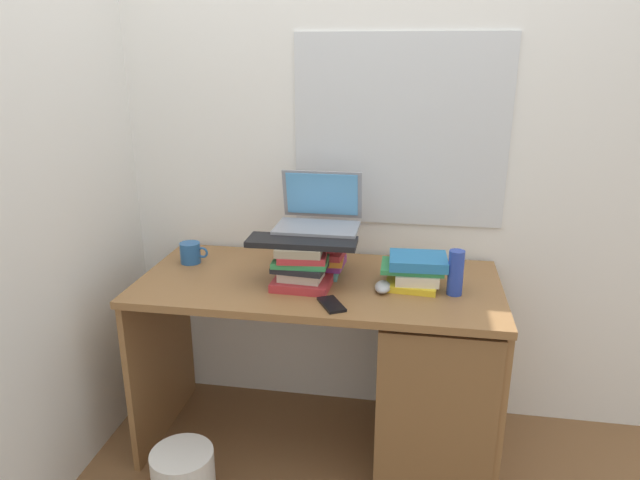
% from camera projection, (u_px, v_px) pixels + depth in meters
% --- Properties ---
extents(ground_plane, '(6.00, 6.00, 0.00)m').
position_uv_depth(ground_plane, '(319.00, 442.00, 2.56)').
color(ground_plane, brown).
extents(wall_back, '(6.00, 0.06, 2.60)m').
position_uv_depth(wall_back, '(334.00, 135.00, 2.51)').
color(wall_back, white).
rests_on(wall_back, ground).
extents(wall_left, '(0.05, 6.00, 2.60)m').
position_uv_depth(wall_left, '(83.00, 143.00, 2.30)').
color(wall_left, silver).
rests_on(wall_left, ground).
extents(desk, '(1.44, 0.68, 0.78)m').
position_uv_depth(desk, '(407.00, 368.00, 2.34)').
color(desk, olive).
rests_on(desk, ground).
extents(book_stack_tall, '(0.25, 0.20, 0.19)m').
position_uv_depth(book_stack_tall, '(316.00, 253.00, 2.35)').
color(book_stack_tall, teal).
rests_on(book_stack_tall, desk).
extents(book_stack_keyboard_riser, '(0.23, 0.21, 0.17)m').
position_uv_depth(book_stack_keyboard_riser, '(301.00, 266.00, 2.23)').
color(book_stack_keyboard_riser, '#B22D33').
rests_on(book_stack_keyboard_riser, desk).
extents(book_stack_side, '(0.26, 0.21, 0.12)m').
position_uv_depth(book_stack_side, '(415.00, 270.00, 2.24)').
color(book_stack_side, yellow).
rests_on(book_stack_side, desk).
extents(laptop, '(0.33, 0.26, 0.22)m').
position_uv_depth(laptop, '(319.00, 213.00, 2.35)').
color(laptop, gray).
rests_on(laptop, book_stack_tall).
extents(keyboard, '(0.42, 0.15, 0.02)m').
position_uv_depth(keyboard, '(302.00, 242.00, 2.20)').
color(keyboard, black).
rests_on(keyboard, book_stack_keyboard_riser).
extents(computer_mouse, '(0.06, 0.10, 0.04)m').
position_uv_depth(computer_mouse, '(383.00, 287.00, 2.20)').
color(computer_mouse, '#A5A8AD').
rests_on(computer_mouse, desk).
extents(mug, '(0.12, 0.09, 0.09)m').
position_uv_depth(mug, '(191.00, 253.00, 2.49)').
color(mug, '#265999').
rests_on(mug, desk).
extents(water_bottle, '(0.06, 0.06, 0.17)m').
position_uv_depth(water_bottle, '(456.00, 273.00, 2.15)').
color(water_bottle, '#263FA5').
rests_on(water_bottle, desk).
extents(cell_phone, '(0.12, 0.15, 0.01)m').
position_uv_depth(cell_phone, '(331.00, 304.00, 2.08)').
color(cell_phone, black).
rests_on(cell_phone, desk).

